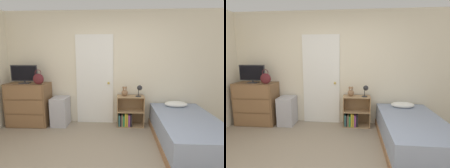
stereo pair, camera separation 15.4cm
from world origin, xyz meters
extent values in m
cube|color=beige|center=(0.00, 2.15, 1.27)|extent=(10.00, 0.06, 2.55)
cube|color=white|center=(-0.35, 2.10, 1.02)|extent=(0.85, 0.04, 2.03)
sphere|color=gold|center=(-0.02, 2.05, 0.95)|extent=(0.06, 0.06, 0.06)
cube|color=brown|center=(-1.81, 1.87, 0.48)|extent=(0.90, 0.45, 0.96)
cube|color=#89613E|center=(-1.81, 1.64, 0.16)|extent=(0.83, 0.01, 0.28)
cube|color=#89613E|center=(-1.81, 1.64, 0.48)|extent=(0.83, 0.01, 0.28)
cube|color=#89613E|center=(-1.81, 1.64, 0.80)|extent=(0.83, 0.01, 0.28)
cube|color=#2D2D33|center=(-1.86, 1.85, 0.97)|extent=(0.21, 0.16, 0.01)
cylinder|color=#2D2D33|center=(-1.86, 1.85, 1.00)|extent=(0.04, 0.04, 0.04)
cube|color=#2D2D33|center=(-1.86, 1.85, 1.19)|extent=(0.59, 0.02, 0.35)
cube|color=black|center=(-1.86, 1.83, 1.19)|extent=(0.55, 0.01, 0.31)
ellipsoid|color=#591E23|center=(-1.50, 1.74, 1.08)|extent=(0.23, 0.12, 0.23)
torus|color=#591E23|center=(-1.50, 1.74, 1.21)|extent=(0.14, 0.01, 0.14)
cube|color=#ADADB7|center=(-1.11, 1.89, 0.32)|extent=(0.35, 0.42, 0.64)
cube|color=tan|center=(0.18, 1.94, 0.34)|extent=(0.02, 0.31, 0.68)
cube|color=tan|center=(0.76, 1.94, 0.34)|extent=(0.02, 0.31, 0.68)
cube|color=tan|center=(0.47, 1.94, 0.01)|extent=(0.56, 0.31, 0.02)
cube|color=tan|center=(0.47, 1.94, 0.34)|extent=(0.56, 0.31, 0.02)
cube|color=tan|center=(0.47, 1.94, 0.68)|extent=(0.56, 0.31, 0.02)
cube|color=tan|center=(0.47, 2.10, 0.34)|extent=(0.60, 0.01, 0.68)
cube|color=teal|center=(0.22, 1.89, 0.14)|extent=(0.02, 0.19, 0.25)
cube|color=black|center=(0.26, 1.90, 0.14)|extent=(0.04, 0.22, 0.24)
cube|color=tan|center=(0.29, 1.93, 0.15)|extent=(0.02, 0.26, 0.27)
cube|color=#338C4C|center=(0.33, 1.89, 0.13)|extent=(0.04, 0.20, 0.23)
cube|color=gold|center=(0.37, 1.93, 0.17)|extent=(0.03, 0.26, 0.30)
cube|color=gold|center=(0.40, 1.91, 0.16)|extent=(0.03, 0.24, 0.28)
cube|color=#8C3F8C|center=(0.44, 1.92, 0.15)|extent=(0.04, 0.25, 0.26)
cube|color=black|center=(0.49, 1.92, 0.15)|extent=(0.03, 0.25, 0.27)
sphere|color=#8C6647|center=(0.34, 1.94, 0.75)|extent=(0.14, 0.14, 0.14)
sphere|color=#8C6647|center=(0.34, 1.94, 0.85)|extent=(0.09, 0.09, 0.09)
sphere|color=silver|center=(0.34, 1.91, 0.84)|extent=(0.03, 0.03, 0.03)
sphere|color=#8C6647|center=(0.31, 1.94, 0.88)|extent=(0.04, 0.04, 0.04)
sphere|color=#8C6647|center=(0.37, 1.94, 0.88)|extent=(0.04, 0.04, 0.04)
cylinder|color=#262628|center=(0.64, 1.91, 0.69)|extent=(0.13, 0.13, 0.01)
cylinder|color=#262628|center=(0.64, 1.91, 0.77)|extent=(0.01, 0.01, 0.15)
sphere|color=#262628|center=(0.66, 1.89, 0.88)|extent=(0.11, 0.11, 0.11)
cube|color=#996B47|center=(1.43, 1.14, 0.06)|extent=(1.05, 1.93, 0.12)
cube|color=#8C99B2|center=(1.43, 1.14, 0.31)|extent=(1.02, 1.87, 0.38)
ellipsoid|color=white|center=(1.43, 1.83, 0.55)|extent=(0.47, 0.28, 0.12)
camera|label=1|loc=(0.26, -1.84, 1.58)|focal=28.00mm
camera|label=2|loc=(0.42, -1.83, 1.58)|focal=28.00mm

